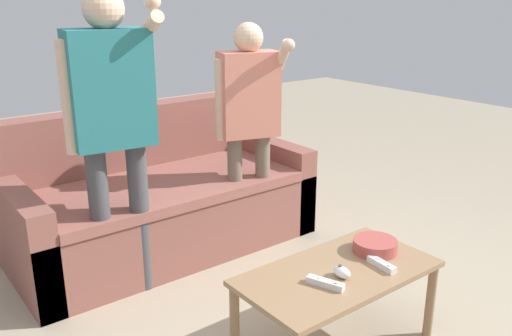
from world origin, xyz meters
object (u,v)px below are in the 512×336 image
Objects in this scene: snack_bowl at (375,246)px; player_left at (112,112)px; coffee_table at (338,281)px; player_right at (249,111)px; game_remote_wand_far at (382,264)px; game_remote_wand_near at (325,283)px; game_remote_nunchuk at (342,272)px; couch at (159,201)px.

snack_bowl is 1.44m from player_left.
snack_bowl is (0.27, 0.02, 0.08)m from coffee_table.
game_remote_wand_far is (-0.16, -1.20, -0.47)m from player_right.
game_remote_wand_near is (0.41, -1.12, -0.59)m from player_left.
player_left reaches higher than game_remote_nunchuk.
player_left is at bearing -135.59° from couch.
game_remote_wand_far reaches higher than coffee_table.
couch is 1.16× the size of player_left.
player_right reaches higher than game_remote_wand_near.
couch is 1.31× the size of player_right.
coffee_table is 0.57× the size of player_left.
player_left is at bearing 110.14° from game_remote_wand_near.
player_right is at bearing 72.34° from game_remote_nunchuk.
game_remote_nunchuk is 0.06× the size of player_right.
couch reaches higher than game_remote_wand_far.
player_left is 10.18× the size of game_remote_wand_far.
player_left reaches higher than snack_bowl.
couch is 11.20× the size of game_remote_wand_near.
player_right reaches higher than coffee_table.
couch is at bearing 100.09° from game_remote_wand_far.
game_remote_wand_far is (0.21, -0.05, -0.01)m from game_remote_nunchuk.
player_right is (0.37, 1.16, 0.47)m from game_remote_nunchuk.
snack_bowl is 0.13× the size of player_left.
game_remote_nunchuk is (0.08, -1.54, 0.13)m from couch.
snack_bowl reaches higher than game_remote_wand_near.
game_remote_nunchuk is 1.30m from player_right.
couch reaches higher than game_remote_nunchuk.
player_right is (0.06, 1.08, 0.46)m from snack_bowl.
couch is 21.16× the size of game_remote_nunchuk.
player_right reaches higher than game_remote_wand_far.
game_remote_wand_near is (-0.11, -0.01, -0.01)m from game_remote_nunchuk.
player_left reaches higher than coffee_table.
game_remote_nunchuk is at bearing -166.17° from snack_bowl.
couch is 2.05× the size of coffee_table.
snack_bowl reaches higher than game_remote_wand_far.
coffee_table is at bearing 58.09° from game_remote_nunchuk.
game_remote_nunchuk is 0.05× the size of player_left.
coffee_table is 0.17m from game_remote_wand_near.
couch is at bearing 139.18° from player_right.
snack_bowl is 1.18m from player_right.
snack_bowl is 0.16m from game_remote_wand_far.
snack_bowl is at bearing 13.83° from game_remote_nunchuk.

